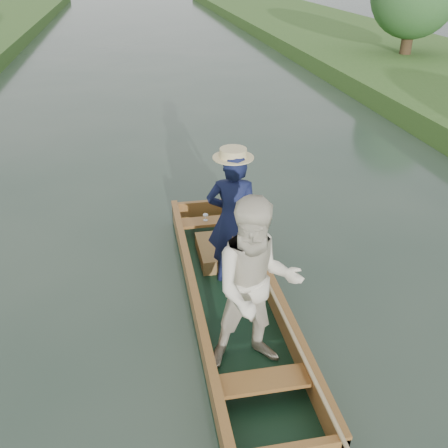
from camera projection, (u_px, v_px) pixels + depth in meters
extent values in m
plane|color=#283D30|center=(232.00, 308.00, 6.62)|extent=(120.00, 120.00, 0.00)
cylinder|color=#47331E|center=(407.00, 38.00, 19.53)|extent=(0.44, 0.44, 2.38)
sphere|color=#275321|center=(423.00, 4.00, 19.32)|extent=(2.20, 2.20, 2.20)
cube|color=black|center=(232.00, 306.00, 6.60)|extent=(1.10, 5.00, 0.08)
cube|color=#9B6130|center=(194.00, 298.00, 6.42)|extent=(0.08, 5.00, 0.32)
cube|color=#9B6130|center=(270.00, 289.00, 6.59)|extent=(0.08, 5.00, 0.32)
cube|color=#9B6130|center=(204.00, 209.00, 8.63)|extent=(1.10, 0.08, 0.32)
cube|color=#9B6130|center=(193.00, 286.00, 6.34)|extent=(0.10, 5.00, 0.04)
cube|color=#9B6130|center=(271.00, 278.00, 6.50)|extent=(0.10, 5.00, 0.04)
cube|color=#9B6130|center=(209.00, 221.00, 8.12)|extent=(0.94, 0.30, 0.05)
cube|color=#9B6130|center=(264.00, 381.00, 5.10)|extent=(0.94, 0.30, 0.05)
imported|color=#13193D|center=(233.00, 219.00, 6.63)|extent=(0.78, 0.60, 1.90)
cylinder|color=beige|center=(233.00, 155.00, 6.19)|extent=(0.52, 0.52, 0.12)
imported|color=beige|center=(256.00, 287.00, 5.18)|extent=(1.01, 0.79, 2.03)
cube|color=#995231|center=(227.00, 251.00, 7.53)|extent=(0.85, 0.90, 0.22)
sphere|color=#A17A55|center=(249.00, 239.00, 7.38)|extent=(0.22, 0.22, 0.22)
sphere|color=#A17A55|center=(249.00, 229.00, 7.30)|extent=(0.17, 0.17, 0.17)
sphere|color=#A17A55|center=(245.00, 226.00, 7.25)|extent=(0.06, 0.06, 0.06)
sphere|color=#A17A55|center=(253.00, 225.00, 7.27)|extent=(0.06, 0.06, 0.06)
sphere|color=#A17A55|center=(250.00, 233.00, 7.25)|extent=(0.07, 0.07, 0.07)
sphere|color=#A17A55|center=(242.00, 238.00, 7.33)|extent=(0.08, 0.08, 0.08)
sphere|color=#A17A55|center=(256.00, 237.00, 7.37)|extent=(0.08, 0.08, 0.08)
sphere|color=#A17A55|center=(245.00, 246.00, 7.39)|extent=(0.09, 0.09, 0.09)
sphere|color=#A17A55|center=(253.00, 245.00, 7.41)|extent=(0.09, 0.09, 0.09)
cylinder|color=silver|center=(206.00, 220.00, 8.09)|extent=(0.07, 0.07, 0.01)
cylinder|color=silver|center=(206.00, 218.00, 8.07)|extent=(0.01, 0.01, 0.08)
ellipsoid|color=silver|center=(205.00, 215.00, 8.05)|extent=(0.09, 0.09, 0.05)
cylinder|color=tan|center=(277.00, 302.00, 5.99)|extent=(0.04, 4.33, 0.20)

